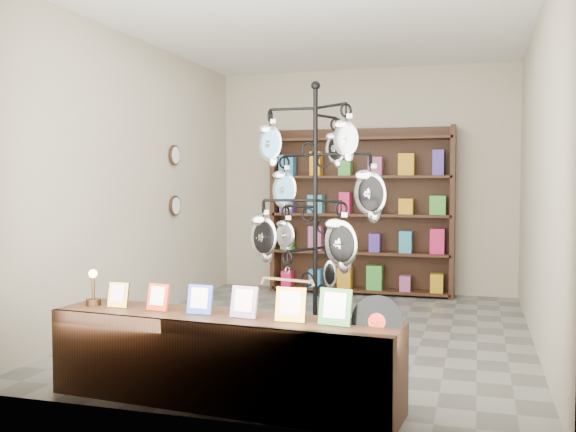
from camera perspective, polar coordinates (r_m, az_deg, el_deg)
name	(u,v)px	position (r m, az deg, el deg)	size (l,w,h in m)	color
ground	(320,331)	(6.47, 2.83, -10.19)	(5.00, 5.00, 0.00)	slate
room_envelope	(320,144)	(6.31, 2.87, 6.39)	(5.00, 5.00, 5.00)	#B2A58F
display_tree	(315,201)	(5.22, 2.44, 1.34)	(1.23, 1.22, 2.30)	black
front_shelf	(222,359)	(4.41, -5.88, -12.53)	(2.44, 0.68, 0.85)	black
back_shelving	(361,216)	(8.56, 6.50, -0.02)	(2.42, 0.36, 2.20)	black
wall_clocks	(175,181)	(7.74, -10.03, 3.13)	(0.03, 0.24, 0.84)	black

